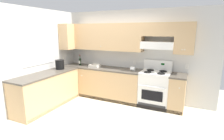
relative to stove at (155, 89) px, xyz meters
name	(u,v)px	position (x,y,z in m)	size (l,w,h in m)	color
ground_plane	(88,115)	(-1.29, -1.25, -0.48)	(7.04, 7.04, 0.00)	beige
wall_back	(127,48)	(-0.90, 0.27, 1.00)	(4.68, 0.57, 2.55)	silver
wall_left	(42,55)	(-2.88, -1.03, 0.87)	(0.47, 4.00, 2.55)	silver
counter_back_run	(110,83)	(-1.31, -0.01, -0.03)	(3.60, 0.65, 0.91)	tan
counter_left_run	(47,90)	(-2.53, -1.26, -0.03)	(0.63, 1.91, 0.91)	tan
stove	(155,89)	(0.00, 0.00, 0.00)	(0.76, 0.62, 1.20)	white
wine_bottle	(80,61)	(-2.39, 0.04, 0.56)	(0.07, 0.07, 0.33)	black
bowl	(95,66)	(-1.79, -0.06, 0.46)	(0.29, 0.26, 0.08)	beige
bucket	(60,64)	(-2.55, -0.71, 0.57)	(0.26, 0.26, 0.26)	black
paper_towel_roll	(133,69)	(-0.61, -0.04, 0.49)	(0.12, 0.11, 0.11)	white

